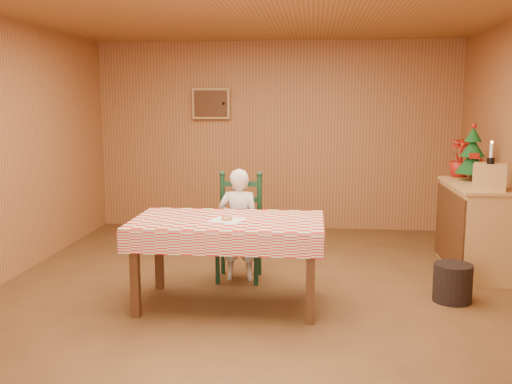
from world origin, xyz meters
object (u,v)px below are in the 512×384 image
storage_bin (453,283)px  christmas_tree (472,155)px  dining_table (228,228)px  seated_child (239,225)px  ladder_chair (240,229)px  crate (490,177)px  shelf_unit (474,227)px

storage_bin → christmas_tree: bearing=70.5°
dining_table → storage_bin: (1.99, 0.28, -0.52)m
seated_child → christmas_tree: (2.43, 0.81, 0.65)m
storage_bin → seated_child: bearing=167.3°
ladder_chair → storage_bin: bearing=-14.3°
crate → storage_bin: 1.16m
seated_child → crate: size_ratio=3.75×
seated_child → shelf_unit: seated_child is taller
ladder_chair → christmas_tree: size_ratio=1.74×
dining_table → shelf_unit: 2.75m
shelf_unit → christmas_tree: bearing=88.0°
dining_table → ladder_chair: bearing=90.0°
dining_table → storage_bin: dining_table is taller
seated_child → shelf_unit: bearing=-167.0°
seated_child → christmas_tree: christmas_tree is taller
crate → christmas_tree: size_ratio=0.48×
seated_child → storage_bin: bearing=167.3°
shelf_unit → storage_bin: shelf_unit is taller
dining_table → ladder_chair: 0.81m
shelf_unit → crate: 0.71m
dining_table → crate: size_ratio=5.52×
ladder_chair → crate: (2.43, 0.10, 0.55)m
shelf_unit → storage_bin: size_ratio=3.62×
dining_table → seated_child: size_ratio=1.47×
dining_table → shelf_unit: (2.42, 1.29, -0.22)m
seated_child → crate: bearing=-176.2°
ladder_chair → shelf_unit: 2.47m
christmas_tree → crate: bearing=-90.0°
seated_child → ladder_chair: bearing=-90.0°
shelf_unit → ladder_chair: bearing=-168.3°
storage_bin → dining_table: bearing=-171.9°
dining_table → shelf_unit: size_ratio=1.34×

